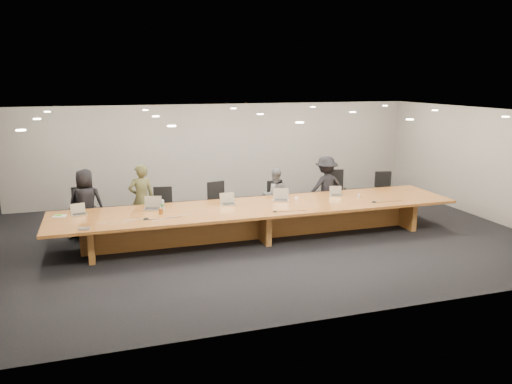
# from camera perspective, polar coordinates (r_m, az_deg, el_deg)

# --- Properties ---
(ground) EXTENTS (12.00, 12.00, 0.00)m
(ground) POSITION_cam_1_polar(r_m,az_deg,el_deg) (11.29, 0.46, -5.28)
(ground) COLOR black
(ground) RESTS_ON ground
(back_wall) EXTENTS (12.00, 0.02, 2.80)m
(back_wall) POSITION_cam_1_polar(r_m,az_deg,el_deg) (14.74, -4.35, 4.56)
(back_wall) COLOR beige
(back_wall) RESTS_ON ground
(conference_table) EXTENTS (9.00, 1.80, 0.75)m
(conference_table) POSITION_cam_1_polar(r_m,az_deg,el_deg) (11.13, 0.47, -2.73)
(conference_table) COLOR brown
(conference_table) RESTS_ON ground
(chair_far_left) EXTENTS (0.63, 0.63, 1.13)m
(chair_far_left) POSITION_cam_1_polar(r_m,az_deg,el_deg) (11.91, -19.23, -2.21)
(chair_far_left) COLOR black
(chair_far_left) RESTS_ON ground
(chair_left) EXTENTS (0.62, 0.62, 1.04)m
(chair_left) POSITION_cam_1_polar(r_m,az_deg,el_deg) (11.89, -10.61, -1.95)
(chair_left) COLOR black
(chair_left) RESTS_ON ground
(chair_mid_left) EXTENTS (0.67, 0.67, 1.08)m
(chair_mid_left) POSITION_cam_1_polar(r_m,az_deg,el_deg) (12.18, -4.11, -1.33)
(chair_mid_left) COLOR black
(chair_mid_left) RESTS_ON ground
(chair_mid_right) EXTENTS (0.59, 0.59, 1.01)m
(chair_mid_right) POSITION_cam_1_polar(r_m,az_deg,el_deg) (12.60, 2.58, -0.98)
(chair_mid_right) COLOR black
(chair_mid_right) RESTS_ON ground
(chair_right) EXTENTS (0.76, 0.76, 1.19)m
(chair_right) POSITION_cam_1_polar(r_m,az_deg,el_deg) (13.22, 8.99, -0.05)
(chair_right) COLOR black
(chair_right) RESTS_ON ground
(chair_far_right) EXTENTS (0.65, 0.65, 1.07)m
(chair_far_right) POSITION_cam_1_polar(r_m,az_deg,el_deg) (13.93, 14.52, 0.08)
(chair_far_right) COLOR black
(chair_far_right) RESTS_ON ground
(person_a) EXTENTS (0.85, 0.64, 1.56)m
(person_a) POSITION_cam_1_polar(r_m,az_deg,el_deg) (11.80, -18.86, -1.23)
(person_a) COLOR black
(person_a) RESTS_ON ground
(person_b) EXTENTS (0.64, 0.47, 1.62)m
(person_b) POSITION_cam_1_polar(r_m,az_deg,el_deg) (11.77, -12.93, -0.75)
(person_b) COLOR #3D3D21
(person_b) RESTS_ON ground
(person_c) EXTENTS (0.70, 0.57, 1.36)m
(person_c) POSITION_cam_1_polar(r_m,az_deg,el_deg) (12.39, 2.15, -0.38)
(person_c) COLOR slate
(person_c) RESTS_ON ground
(person_d) EXTENTS (1.07, 0.66, 1.59)m
(person_d) POSITION_cam_1_polar(r_m,az_deg,el_deg) (12.87, 7.99, 0.54)
(person_d) COLOR black
(person_d) RESTS_ON ground
(laptop_a) EXTENTS (0.34, 0.28, 0.23)m
(laptop_a) POSITION_cam_1_polar(r_m,az_deg,el_deg) (10.95, -19.60, -1.89)
(laptop_a) COLOR #C0B593
(laptop_a) RESTS_ON conference_table
(laptop_b) EXTENTS (0.42, 0.35, 0.29)m
(laptop_b) POSITION_cam_1_polar(r_m,az_deg,el_deg) (10.95, -11.81, -1.26)
(laptop_b) COLOR #C1AF93
(laptop_b) RESTS_ON conference_table
(laptop_c) EXTENTS (0.35, 0.26, 0.26)m
(laptop_c) POSITION_cam_1_polar(r_m,az_deg,el_deg) (11.17, -3.15, -0.79)
(laptop_c) COLOR #C0B592
(laptop_c) RESTS_ON conference_table
(laptop_d) EXTENTS (0.43, 0.37, 0.28)m
(laptop_d) POSITION_cam_1_polar(r_m,az_deg,el_deg) (11.51, 2.87, -0.32)
(laptop_d) COLOR #B9A78E
(laptop_d) RESTS_ON conference_table
(laptop_e) EXTENTS (0.33, 0.28, 0.23)m
(laptop_e) POSITION_cam_1_polar(r_m,az_deg,el_deg) (12.16, 9.16, 0.11)
(laptop_e) COLOR #B5A78A
(laptop_e) RESTS_ON conference_table
(water_bottle) EXTENTS (0.08, 0.08, 0.22)m
(water_bottle) POSITION_cam_1_polar(r_m,az_deg,el_deg) (10.88, -10.63, -1.48)
(water_bottle) COLOR #A8B8B4
(water_bottle) RESTS_ON conference_table
(amber_mug) EXTENTS (0.12, 0.12, 0.11)m
(amber_mug) POSITION_cam_1_polar(r_m,az_deg,el_deg) (10.58, -10.81, -2.19)
(amber_mug) COLOR brown
(amber_mug) RESTS_ON conference_table
(paper_cup_near) EXTENTS (0.10, 0.10, 0.09)m
(paper_cup_near) POSITION_cam_1_polar(r_m,az_deg,el_deg) (11.54, 4.64, -0.81)
(paper_cup_near) COLOR white
(paper_cup_near) RESTS_ON conference_table
(paper_cup_far) EXTENTS (0.08, 0.08, 0.08)m
(paper_cup_far) POSITION_cam_1_polar(r_m,az_deg,el_deg) (12.09, 11.66, -0.42)
(paper_cup_far) COLOR silver
(paper_cup_far) RESTS_ON conference_table
(notepad) EXTENTS (0.29, 0.25, 0.01)m
(notepad) POSITION_cam_1_polar(r_m,az_deg,el_deg) (10.99, -21.55, -2.59)
(notepad) COLOR silver
(notepad) RESTS_ON conference_table
(lime_gadget) EXTENTS (0.15, 0.11, 0.02)m
(lime_gadget) POSITION_cam_1_polar(r_m,az_deg,el_deg) (10.99, -21.64, -2.49)
(lime_gadget) COLOR #66C735
(lime_gadget) RESTS_ON notepad
(av_box) EXTENTS (0.21, 0.16, 0.03)m
(av_box) POSITION_cam_1_polar(r_m,az_deg,el_deg) (9.89, -19.01, -3.99)
(av_box) COLOR #9E9EA3
(av_box) RESTS_ON conference_table
(mic_left) EXTENTS (0.17, 0.17, 0.03)m
(mic_left) POSITION_cam_1_polar(r_m,az_deg,el_deg) (10.25, -12.45, -2.98)
(mic_left) COLOR black
(mic_left) RESTS_ON conference_table
(mic_center) EXTENTS (0.13, 0.13, 0.03)m
(mic_center) POSITION_cam_1_polar(r_m,az_deg,el_deg) (10.58, 2.18, -2.22)
(mic_center) COLOR black
(mic_center) RESTS_ON conference_table
(mic_right) EXTENTS (0.14, 0.14, 0.03)m
(mic_right) POSITION_cam_1_polar(r_m,az_deg,el_deg) (11.70, 13.33, -1.08)
(mic_right) COLOR black
(mic_right) RESTS_ON conference_table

